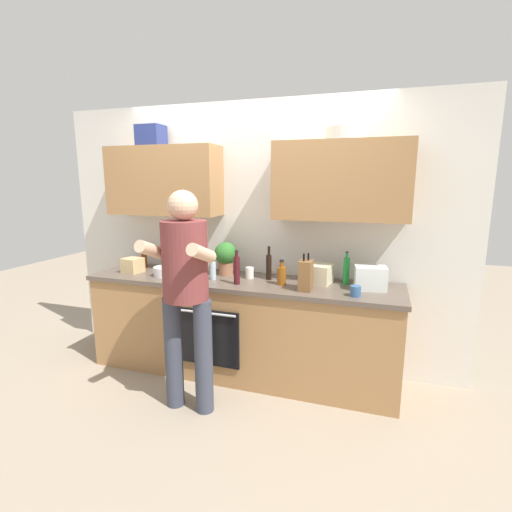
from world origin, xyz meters
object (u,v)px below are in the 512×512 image
object	(u,v)px
bottle_vinegar	(144,257)
grocery_bag_rice	(321,274)
person_standing	(185,284)
cup_tea	(355,291)
bottle_juice	(189,261)
bottle_water	(213,270)
potted_herb	(226,256)
bottle_oil	(195,263)
knife_block	(306,275)
cup_stoneware	(133,262)
bottle_wine	(237,269)
mixing_bowl	(165,271)
grocery_bag_produce	(370,278)
cup_coffee	(250,273)
bottle_syrup	(282,275)
bottle_soda	(346,270)
bottle_soy	(269,266)
grocery_bag_bread	(133,265)

from	to	relation	value
bottle_vinegar	grocery_bag_rice	distance (m)	1.82
person_standing	cup_tea	xyz separation A→B (m)	(1.21, 0.48, -0.07)
bottle_juice	bottle_water	xyz separation A→B (m)	(0.34, -0.20, -0.02)
potted_herb	bottle_oil	bearing A→B (deg)	-156.46
bottle_juice	knife_block	distance (m)	1.23
bottle_oil	cup_stoneware	xyz separation A→B (m)	(-0.76, 0.10, -0.07)
bottle_wine	bottle_water	distance (m)	0.27
grocery_bag_rice	mixing_bowl	bearing A→B (deg)	-172.63
person_standing	bottle_wine	world-z (taller)	person_standing
bottle_water	grocery_bag_produce	distance (m)	1.36
cup_coffee	cup_tea	bearing A→B (deg)	-15.37
bottle_vinegar	knife_block	size ratio (longest dim) A/B	0.88
person_standing	potted_herb	world-z (taller)	person_standing
bottle_oil	bottle_water	bearing A→B (deg)	-20.98
bottle_wine	bottle_syrup	xyz separation A→B (m)	(0.37, 0.10, -0.04)
bottle_soda	knife_block	bearing A→B (deg)	-135.06
person_standing	bottle_syrup	size ratio (longest dim) A/B	7.89
mixing_bowl	bottle_soda	bearing A→B (deg)	8.16
person_standing	knife_block	size ratio (longest dim) A/B	5.61
bottle_oil	grocery_bag_rice	size ratio (longest dim) A/B	1.44
bottle_soy	grocery_bag_bread	world-z (taller)	bottle_soy
cup_tea	bottle_water	bearing A→B (deg)	174.62
bottle_soda	potted_herb	world-z (taller)	potted_herb
person_standing	bottle_syrup	xyz separation A→B (m)	(0.58, 0.63, -0.03)
bottle_oil	cup_tea	world-z (taller)	bottle_oil
bottle_soda	cup_coffee	bearing A→B (deg)	-174.99
bottle_juice	bottle_soy	size ratio (longest dim) A/B	0.83
person_standing	bottle_juice	bearing A→B (deg)	116.13
bottle_wine	potted_herb	xyz separation A→B (m)	(-0.22, 0.28, 0.05)
bottle_water	knife_block	xyz separation A→B (m)	(0.86, -0.08, 0.04)
bottle_vinegar	mixing_bowl	xyz separation A→B (m)	(0.39, -0.24, -0.06)
cup_stoneware	potted_herb	distance (m)	1.04
bottle_vinegar	grocery_bag_bread	world-z (taller)	bottle_vinegar
bottle_wine	bottle_water	bearing A→B (deg)	163.98
person_standing	bottle_oil	bearing A→B (deg)	112.00
knife_block	grocery_bag_bread	xyz separation A→B (m)	(-1.71, 0.08, -0.05)
bottle_wine	knife_block	bearing A→B (deg)	-0.18
bottle_vinegar	grocery_bag_rice	world-z (taller)	bottle_vinegar
bottle_soda	cup_coffee	xyz separation A→B (m)	(-0.85, -0.07, -0.07)
grocery_bag_bread	grocery_bag_produce	bearing A→B (deg)	2.76
cup_stoneware	bottle_vinegar	bearing A→B (deg)	19.24
cup_tea	bottle_vinegar	bearing A→B (deg)	170.76
person_standing	bottle_juice	world-z (taller)	person_standing
person_standing	bottle_water	xyz separation A→B (m)	(-0.05, 0.60, -0.03)
person_standing	cup_stoneware	distance (m)	1.30
potted_herb	person_standing	bearing A→B (deg)	-89.34
bottle_vinegar	bottle_syrup	distance (m)	1.52
bottle_juice	knife_block	size ratio (longest dim) A/B	0.83
bottle_water	grocery_bag_bread	xyz separation A→B (m)	(-0.86, 0.01, -0.02)
bottle_oil	grocery_bag_rice	bearing A→B (deg)	4.01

